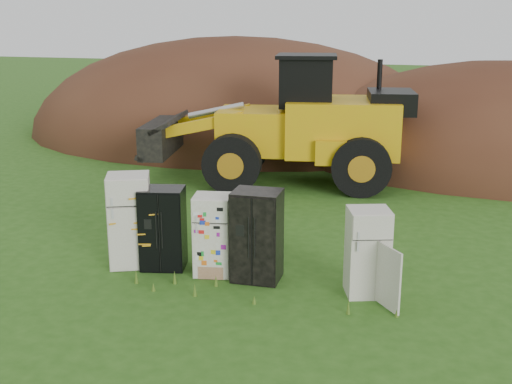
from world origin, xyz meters
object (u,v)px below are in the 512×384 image
(fridge_open_door, at_px, (368,252))
(wheel_loader, at_px, (273,120))
(fridge_sticker, at_px, (213,235))
(fridge_dark_mid, at_px, (257,236))
(fridge_black_side, at_px, (163,228))
(fridge_leftmost, at_px, (130,220))

(fridge_open_door, height_order, wheel_loader, wheel_loader)
(fridge_sticker, xyz_separation_m, fridge_dark_mid, (0.90, -0.01, 0.08))
(fridge_black_side, relative_size, fridge_dark_mid, 0.94)
(fridge_black_side, bearing_deg, fridge_dark_mid, -14.53)
(fridge_open_door, bearing_deg, fridge_black_side, 159.11)
(fridge_sticker, distance_m, wheel_loader, 7.42)
(fridge_leftmost, distance_m, fridge_sticker, 1.77)
(fridge_open_door, bearing_deg, fridge_dark_mid, 158.48)
(fridge_black_side, height_order, fridge_dark_mid, fridge_dark_mid)
(fridge_leftmost, xyz_separation_m, fridge_open_door, (4.76, -0.02, -0.13))
(fridge_dark_mid, bearing_deg, fridge_black_side, 176.60)
(fridge_leftmost, relative_size, wheel_loader, 0.24)
(fridge_dark_mid, bearing_deg, fridge_sticker, 176.27)
(fridge_open_door, bearing_deg, wheel_loader, 97.97)
(fridge_leftmost, relative_size, fridge_sticker, 1.18)
(fridge_black_side, distance_m, wheel_loader, 7.37)
(fridge_leftmost, bearing_deg, fridge_sticker, -23.27)
(wheel_loader, bearing_deg, fridge_open_door, -73.68)
(fridge_leftmost, relative_size, fridge_dark_mid, 1.07)
(fridge_leftmost, bearing_deg, fridge_open_door, -25.10)
(fridge_dark_mid, xyz_separation_m, fridge_open_door, (2.10, -0.06, -0.07))
(fridge_sticker, height_order, fridge_open_door, fridge_open_door)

